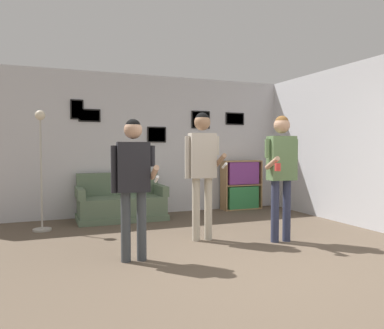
{
  "coord_description": "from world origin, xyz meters",
  "views": [
    {
      "loc": [
        -2.11,
        -2.99,
        1.3
      ],
      "look_at": [
        -0.11,
        2.05,
        1.05
      ],
      "focal_mm": 35.0,
      "sensor_mm": 36.0,
      "label": 1
    }
  ],
  "objects_px": {
    "bookshelf": "(241,185)",
    "person_watcher_holding_cup": "(281,164)",
    "person_player_foreground_left": "(133,175)",
    "person_player_foreground_center": "(202,161)",
    "couch": "(121,204)",
    "floor_lamp": "(41,164)"
  },
  "relations": [
    {
      "from": "bookshelf",
      "to": "person_watcher_holding_cup",
      "type": "relative_size",
      "value": 0.59
    },
    {
      "from": "bookshelf",
      "to": "person_watcher_holding_cup",
      "type": "height_order",
      "value": "person_watcher_holding_cup"
    },
    {
      "from": "floor_lamp",
      "to": "person_player_foreground_left",
      "type": "relative_size",
      "value": 1.16
    },
    {
      "from": "person_player_foreground_left",
      "to": "person_player_foreground_center",
      "type": "distance_m",
      "value": 1.27
    },
    {
      "from": "couch",
      "to": "floor_lamp",
      "type": "distance_m",
      "value": 1.6
    },
    {
      "from": "bookshelf",
      "to": "person_player_foreground_center",
      "type": "xyz_separation_m",
      "value": [
        -1.81,
        -2.14,
        0.6
      ]
    },
    {
      "from": "person_player_foreground_left",
      "to": "bookshelf",
      "type": "bearing_deg",
      "value": 43.23
    },
    {
      "from": "couch",
      "to": "person_player_foreground_left",
      "type": "distance_m",
      "value": 2.66
    },
    {
      "from": "person_player_foreground_center",
      "to": "person_watcher_holding_cup",
      "type": "relative_size",
      "value": 1.03
    },
    {
      "from": "floor_lamp",
      "to": "person_player_foreground_center",
      "type": "bearing_deg",
      "value": -35.18
    },
    {
      "from": "person_watcher_holding_cup",
      "to": "couch",
      "type": "bearing_deg",
      "value": 125.76
    },
    {
      "from": "person_player_foreground_left",
      "to": "person_player_foreground_center",
      "type": "height_order",
      "value": "person_player_foreground_center"
    },
    {
      "from": "couch",
      "to": "floor_lamp",
      "type": "height_order",
      "value": "floor_lamp"
    },
    {
      "from": "couch",
      "to": "person_player_foreground_center",
      "type": "distance_m",
      "value": 2.24
    },
    {
      "from": "bookshelf",
      "to": "person_player_foreground_center",
      "type": "bearing_deg",
      "value": -130.25
    },
    {
      "from": "couch",
      "to": "bookshelf",
      "type": "height_order",
      "value": "bookshelf"
    },
    {
      "from": "bookshelf",
      "to": "person_watcher_holding_cup",
      "type": "xyz_separation_m",
      "value": [
        -0.84,
        -2.61,
        0.56
      ]
    },
    {
      "from": "couch",
      "to": "person_player_foreground_left",
      "type": "relative_size",
      "value": 0.96
    },
    {
      "from": "couch",
      "to": "floor_lamp",
      "type": "bearing_deg",
      "value": -160.72
    },
    {
      "from": "couch",
      "to": "person_player_foreground_left",
      "type": "xyz_separation_m",
      "value": [
        -0.34,
        -2.54,
        0.71
      ]
    },
    {
      "from": "couch",
      "to": "floor_lamp",
      "type": "xyz_separation_m",
      "value": [
        -1.33,
        -0.46,
        0.77
      ]
    },
    {
      "from": "person_player_foreground_center",
      "to": "person_watcher_holding_cup",
      "type": "xyz_separation_m",
      "value": [
        0.97,
        -0.48,
        -0.04
      ]
    }
  ]
}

